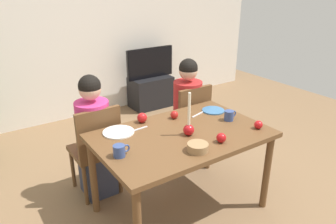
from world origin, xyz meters
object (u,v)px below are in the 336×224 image
object	(u,v)px
dining_table	(181,142)
person_right_child	(187,114)
person_left_child	(95,139)
candle_centerpiece	(189,127)
plate_right	(213,110)
mug_left	(120,151)
tv	(150,63)
chair_right	(189,120)
plate_left	(119,132)
apple_by_left_plate	(258,125)
apple_far_edge	(174,115)
chair_left	(97,146)
apple_near_candle	(142,118)
mug_right	(229,115)
bowl_walnuts	(198,147)
tv_stand	(151,92)
apple_by_right_mug	(221,138)

from	to	relation	value
dining_table	person_right_child	world-z (taller)	person_right_child
person_left_child	candle_centerpiece	bearing A→B (deg)	-52.27
plate_right	mug_left	size ratio (longest dim) A/B	1.64
dining_table	tv	xyz separation A→B (m)	(1.08, 2.30, 0.04)
chair_right	plate_left	xyz separation A→B (m)	(-0.97, -0.31, 0.24)
person_right_child	candle_centerpiece	bearing A→B (deg)	-126.55
dining_table	tv	bearing A→B (deg)	64.86
plate_right	apple_by_left_plate	distance (m)	0.51
mug_left	apple_far_edge	bearing A→B (deg)	25.30
person_right_child	chair_left	bearing A→B (deg)	-178.23
apple_by_left_plate	chair_left	bearing A→B (deg)	140.85
person_right_child	apple_by_left_plate	size ratio (longest dim) A/B	16.48
chair_left	person_right_child	bearing A→B (deg)	1.77
person_left_child	chair_right	bearing A→B (deg)	-1.77
chair_left	person_left_child	world-z (taller)	person_left_child
apple_near_candle	apple_by_left_plate	xyz separation A→B (m)	(0.75, -0.65, -0.01)
chair_right	mug_right	size ratio (longest dim) A/B	7.16
bowl_walnuts	chair_right	bearing A→B (deg)	55.77
person_right_child	apple_far_edge	distance (m)	0.59
bowl_walnuts	apple_near_candle	distance (m)	0.67
chair_right	person_right_child	size ratio (longest dim) A/B	0.77
mug_right	person_right_child	bearing A→B (deg)	86.83
tv	plate_left	world-z (taller)	tv
plate_right	apple_by_left_plate	size ratio (longest dim) A/B	2.97
chair_left	plate_right	size ratio (longest dim) A/B	4.26
tv_stand	plate_right	bearing A→B (deg)	-104.74
person_left_child	person_right_child	size ratio (longest dim) A/B	1.00
mug_right	candle_centerpiece	bearing A→B (deg)	-175.86
chair_left	apple_far_edge	bearing A→B (deg)	-27.16
dining_table	apple_by_left_plate	world-z (taller)	apple_by_left_plate
person_left_child	plate_left	distance (m)	0.40
person_right_child	apple_near_candle	distance (m)	0.78
apple_by_left_plate	tv_stand	bearing A→B (deg)	79.22
apple_by_right_mug	plate_right	bearing A→B (deg)	54.14
tv	mug_left	distance (m)	2.88
chair_right	plate_left	bearing A→B (deg)	-162.21
mug_right	bowl_walnuts	size ratio (longest dim) A/B	0.80
dining_table	chair_left	bearing A→B (deg)	129.82
tv_stand	mug_right	bearing A→B (deg)	-103.87
tv	chair_left	bearing A→B (deg)	-133.13
person_left_child	candle_centerpiece	size ratio (longest dim) A/B	3.25
person_right_child	apple_by_right_mug	size ratio (longest dim) A/B	15.33
person_right_child	chair_right	bearing A→B (deg)	-90.00
chair_right	person_left_child	world-z (taller)	person_left_child
plate_left	apple_near_candle	distance (m)	0.28
dining_table	mug_right	size ratio (longest dim) A/B	11.14
bowl_walnuts	tv	bearing A→B (deg)	66.09
candle_centerpiece	bowl_walnuts	size ratio (longest dim) A/B	2.31
person_right_child	plate_left	size ratio (longest dim) A/B	4.53
person_left_child	person_right_child	xyz separation A→B (m)	(1.05, 0.00, 0.00)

